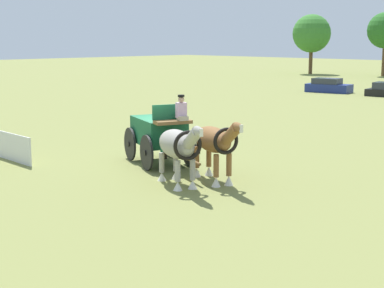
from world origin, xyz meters
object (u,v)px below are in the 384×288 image
at_px(show_wagon, 160,133).
at_px(draft_horse_near, 215,142).
at_px(parked_vehicle_a, 328,86).
at_px(draft_horse_off, 178,146).

relative_size(show_wagon, draft_horse_near, 1.75).
bearing_deg(show_wagon, parked_vehicle_a, 111.11).
distance_m(draft_horse_off, parked_vehicle_a, 36.43).
relative_size(show_wagon, parked_vehicle_a, 1.31).
bearing_deg(draft_horse_off, show_wagon, 147.62).
bearing_deg(parked_vehicle_a, draft_horse_near, -64.09).
distance_m(show_wagon, draft_horse_off, 3.50).
bearing_deg(show_wagon, draft_horse_near, -10.98).
bearing_deg(parked_vehicle_a, show_wagon, -68.89).
relative_size(draft_horse_near, draft_horse_off, 1.04).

